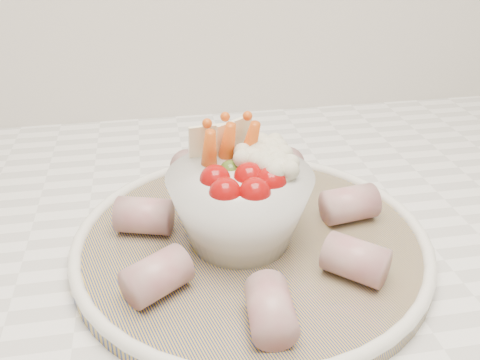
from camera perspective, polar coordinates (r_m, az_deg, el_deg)
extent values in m
cube|color=white|center=(0.60, 6.32, -5.19)|extent=(2.04, 0.62, 0.04)
cylinder|color=navy|center=(0.52, 1.22, -6.90)|extent=(0.42, 0.42, 0.01)
torus|color=white|center=(0.52, 1.22, -6.23)|extent=(0.34, 0.34, 0.01)
sphere|color=#9F0A0A|center=(0.45, -1.60, -1.43)|extent=(0.03, 0.03, 0.03)
sphere|color=#9F0A0A|center=(0.45, 1.60, -1.45)|extent=(0.03, 0.03, 0.03)
sphere|color=#9F0A0A|center=(0.47, 3.34, -0.24)|extent=(0.03, 0.03, 0.03)
sphere|color=#9F0A0A|center=(0.47, -2.67, 0.00)|extent=(0.03, 0.03, 0.03)
sphere|color=#9F0A0A|center=(0.48, 0.98, 0.28)|extent=(0.03, 0.03, 0.03)
sphere|color=#456622|center=(0.50, -1.03, 0.98)|extent=(0.02, 0.02, 0.02)
cone|color=#D95314|center=(0.49, -3.29, 2.46)|extent=(0.02, 0.04, 0.07)
cone|color=#D95314|center=(0.51, -1.38, 3.25)|extent=(0.03, 0.04, 0.07)
cone|color=#D95314|center=(0.51, 1.00, 3.35)|extent=(0.03, 0.04, 0.07)
sphere|color=beige|center=(0.50, 3.41, 1.84)|extent=(0.03, 0.03, 0.03)
sphere|color=beige|center=(0.48, 4.21, 0.57)|extent=(0.03, 0.03, 0.03)
sphere|color=beige|center=(0.52, 2.97, 2.85)|extent=(0.03, 0.03, 0.03)
sphere|color=beige|center=(0.50, 1.32, 1.77)|extent=(0.03, 0.03, 0.03)
cube|color=#F8ECC1|center=(0.51, -3.08, 3.63)|extent=(0.04, 0.02, 0.05)
cube|color=#F8ECC1|center=(0.52, -0.86, 4.13)|extent=(0.04, 0.03, 0.05)
cylinder|color=#A24A54|center=(0.55, 11.61, -2.54)|extent=(0.06, 0.04, 0.04)
cylinder|color=#A24A54|center=(0.60, 4.66, 1.00)|extent=(0.06, 0.06, 0.04)
cylinder|color=#A24A54|center=(0.60, -4.90, 0.80)|extent=(0.05, 0.06, 0.04)
cylinder|color=#A24A54|center=(0.53, -10.18, -3.76)|extent=(0.06, 0.05, 0.04)
cylinder|color=#A24A54|center=(0.45, -8.87, -10.07)|extent=(0.06, 0.06, 0.04)
cylinder|color=#A24A54|center=(0.42, 3.29, -13.62)|extent=(0.04, 0.05, 0.04)
cylinder|color=#A24A54|center=(0.47, 12.24, -8.30)|extent=(0.06, 0.06, 0.04)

